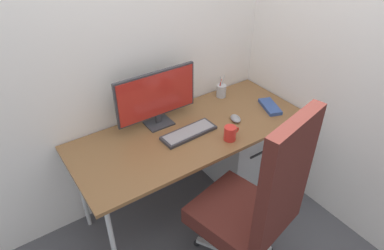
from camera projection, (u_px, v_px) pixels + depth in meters
ground_plane at (192, 203)px, 2.84m from camera, size 8.00×8.00×0.00m
wall_back at (159, 22)px, 2.30m from camera, size 3.13×0.04×2.80m
wall_side_right at (317, 22)px, 2.31m from camera, size 0.04×2.15×2.80m
desk at (192, 135)px, 2.44m from camera, size 1.69×0.71×0.74m
office_chair at (255, 205)px, 1.99m from camera, size 0.58×0.63×1.29m
filing_cabinet at (241, 149)px, 2.96m from camera, size 0.48×0.47×0.58m
monitor at (157, 96)px, 2.35m from camera, size 0.60×0.15×0.40m
keyboard at (189, 133)px, 2.37m from camera, size 0.40×0.16×0.03m
mouse at (236, 118)px, 2.50m from camera, size 0.10×0.12×0.03m
pen_holder at (221, 91)px, 2.77m from camera, size 0.08×0.08×0.19m
notebook at (270, 107)px, 2.64m from camera, size 0.17×0.25×0.03m
coffee_mug at (230, 133)px, 2.30m from camera, size 0.12×0.08×0.10m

